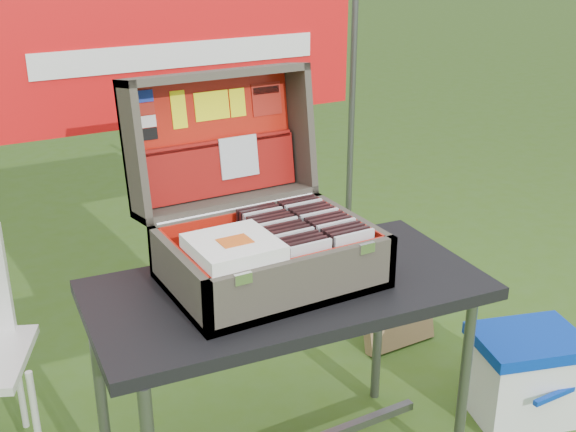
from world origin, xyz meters
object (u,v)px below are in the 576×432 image
table (287,387)px  suitcase (260,186)px  cooler (524,375)px  cardboard_box (397,306)px

table → suitcase: size_ratio=1.95×
cooler → cardboard_box: bearing=115.4°
table → cooler: (0.97, -0.13, -0.20)m
table → cardboard_box: 1.04m
cardboard_box → suitcase: bearing=-155.2°
table → cardboard_box: size_ratio=3.25×
suitcase → table: bearing=-70.2°
cooler → table: bearing=-171.1°
suitcase → cardboard_box: bearing=25.5°
cooler → suitcase: bearing=-176.3°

